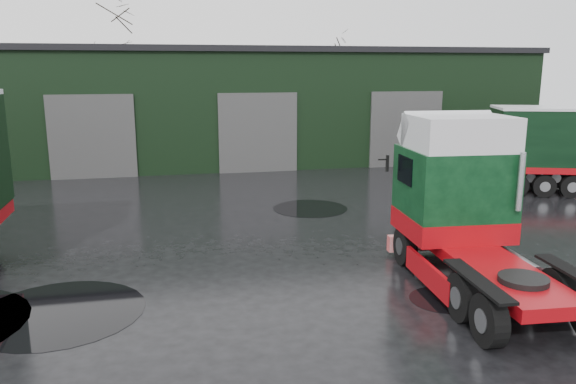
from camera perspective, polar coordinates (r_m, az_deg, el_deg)
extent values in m
plane|color=black|center=(15.19, -1.87, -7.55)|extent=(100.00, 100.00, 0.00)
cube|color=black|center=(34.42, -4.72, 8.77)|extent=(32.00, 12.00, 6.00)
cube|color=black|center=(34.36, -4.82, 14.02)|extent=(32.40, 12.40, 0.30)
cylinder|color=#063095|center=(16.42, 21.00, -6.36)|extent=(0.32, 0.32, 0.27)
cylinder|color=black|center=(13.45, -22.22, -11.23)|extent=(3.67, 3.67, 0.01)
cylinder|color=black|center=(21.29, 2.28, -1.66)|extent=(2.83, 2.83, 0.01)
cylinder|color=black|center=(13.59, 15.51, -10.49)|extent=(1.56, 1.56, 0.01)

